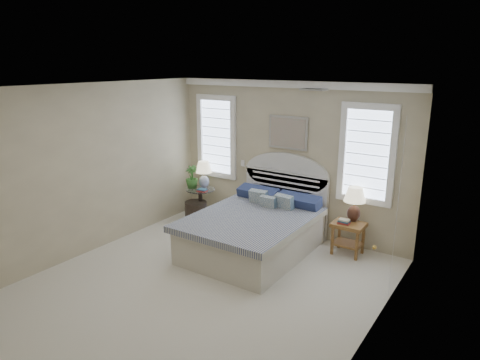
% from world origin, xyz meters
% --- Properties ---
extents(floor, '(4.50, 5.00, 0.01)m').
position_xyz_m(floor, '(0.00, 0.00, 0.00)').
color(floor, beige).
rests_on(floor, ground).
extents(ceiling, '(4.50, 5.00, 0.01)m').
position_xyz_m(ceiling, '(0.00, 0.00, 2.70)').
color(ceiling, white).
rests_on(ceiling, wall_back).
extents(wall_back, '(4.50, 0.02, 2.70)m').
position_xyz_m(wall_back, '(0.00, 2.50, 1.35)').
color(wall_back, tan).
rests_on(wall_back, floor).
extents(wall_left, '(0.02, 5.00, 2.70)m').
position_xyz_m(wall_left, '(-2.25, 0.00, 1.35)').
color(wall_left, tan).
rests_on(wall_left, floor).
extents(wall_right, '(0.02, 5.00, 2.70)m').
position_xyz_m(wall_right, '(2.25, 0.00, 1.35)').
color(wall_right, tan).
rests_on(wall_right, floor).
extents(crown_molding, '(4.50, 0.08, 0.12)m').
position_xyz_m(crown_molding, '(0.00, 2.46, 2.64)').
color(crown_molding, white).
rests_on(crown_molding, wall_back).
extents(hvac_vent, '(0.30, 0.20, 0.02)m').
position_xyz_m(hvac_vent, '(1.20, 0.80, 2.68)').
color(hvac_vent, '#B2B2B2').
rests_on(hvac_vent, ceiling).
extents(switch_plate, '(0.08, 0.01, 0.12)m').
position_xyz_m(switch_plate, '(-0.95, 2.48, 1.15)').
color(switch_plate, white).
rests_on(switch_plate, wall_back).
extents(window_left, '(0.90, 0.06, 1.60)m').
position_xyz_m(window_left, '(-1.55, 2.48, 1.60)').
color(window_left, silver).
rests_on(window_left, wall_back).
extents(window_right, '(0.90, 0.06, 1.60)m').
position_xyz_m(window_right, '(1.40, 2.48, 1.60)').
color(window_right, silver).
rests_on(window_right, wall_back).
extents(painting, '(0.74, 0.04, 0.58)m').
position_xyz_m(painting, '(0.00, 2.46, 1.82)').
color(painting, silver).
rests_on(painting, wall_back).
extents(closet_door, '(0.02, 1.80, 2.40)m').
position_xyz_m(closet_door, '(2.23, 1.20, 1.20)').
color(closet_door, silver).
rests_on(closet_door, floor).
extents(bed, '(1.72, 2.28, 1.47)m').
position_xyz_m(bed, '(0.00, 1.46, 0.39)').
color(bed, beige).
rests_on(bed, floor).
extents(side_table_left, '(0.56, 0.56, 0.63)m').
position_xyz_m(side_table_left, '(-1.65, 2.05, 0.39)').
color(side_table_left, black).
rests_on(side_table_left, floor).
extents(nightstand_right, '(0.50, 0.40, 0.53)m').
position_xyz_m(nightstand_right, '(1.30, 2.15, 0.39)').
color(nightstand_right, '#996632').
rests_on(nightstand_right, floor).
extents(floor_pot, '(0.53, 0.53, 0.39)m').
position_xyz_m(floor_pot, '(-1.68, 1.94, 0.19)').
color(floor_pot, black).
rests_on(floor_pot, floor).
extents(lamp_left, '(0.34, 0.34, 0.53)m').
position_xyz_m(lamp_left, '(-1.66, 2.18, 0.95)').
color(lamp_left, silver).
rests_on(lamp_left, side_table_left).
extents(lamp_right, '(0.38, 0.38, 0.57)m').
position_xyz_m(lamp_right, '(1.32, 2.29, 0.88)').
color(lamp_right, black).
rests_on(lamp_right, nightstand_right).
extents(potted_plant, '(0.31, 0.31, 0.44)m').
position_xyz_m(potted_plant, '(-1.83, 2.02, 0.85)').
color(potted_plant, '#32752F').
rests_on(potted_plant, side_table_left).
extents(books_left, '(0.20, 0.16, 0.05)m').
position_xyz_m(books_left, '(-1.52, 1.94, 0.65)').
color(books_left, '#A42A29').
rests_on(books_left, side_table_left).
extents(books_right, '(0.19, 0.14, 0.07)m').
position_xyz_m(books_right, '(1.24, 2.09, 0.57)').
color(books_right, '#A42A29').
rests_on(books_right, nightstand_right).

